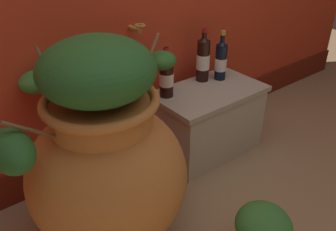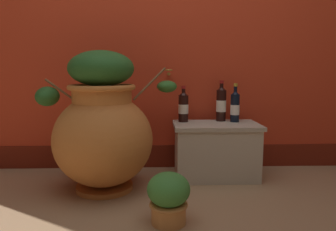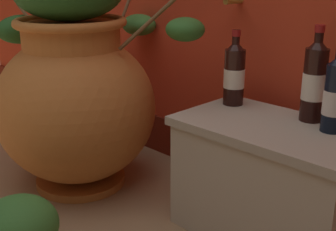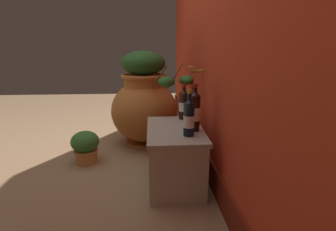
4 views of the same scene
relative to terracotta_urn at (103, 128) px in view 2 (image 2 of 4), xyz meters
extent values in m
cube|color=red|center=(0.41, 0.60, 0.87)|extent=(4.40, 0.20, 2.60)
cube|color=maroon|center=(0.41, 0.49, -0.34)|extent=(4.40, 0.02, 0.19)
cylinder|color=#B28433|center=(0.46, 0.45, 0.36)|extent=(0.02, 0.10, 0.02)
torus|color=#B28433|center=(0.46, 0.40, 0.39)|extent=(0.06, 0.06, 0.01)
cylinder|color=#C17033|center=(0.00, 0.00, -0.42)|extent=(0.39, 0.39, 0.03)
ellipsoid|color=#C17033|center=(0.00, 0.00, -0.08)|extent=(0.67, 0.67, 0.63)
cylinder|color=#C17033|center=(0.00, 0.00, 0.21)|extent=(0.39, 0.39, 0.14)
torus|color=#C17033|center=(0.00, 0.00, 0.27)|extent=(0.45, 0.45, 0.04)
cylinder|color=brown|center=(0.32, 0.14, 0.29)|extent=(0.24, 0.13, 0.23)
ellipsoid|color=#2D6628|center=(0.44, 0.19, 0.27)|extent=(0.15, 0.14, 0.09)
cylinder|color=brown|center=(-0.27, -0.03, 0.27)|extent=(0.17, 0.03, 0.14)
ellipsoid|color=#235623|center=(-0.35, -0.04, 0.22)|extent=(0.14, 0.23, 0.13)
cylinder|color=brown|center=(-0.06, 0.32, 0.27)|extent=(0.04, 0.17, 0.26)
ellipsoid|color=#387A33|center=(-0.08, 0.43, 0.22)|extent=(0.18, 0.15, 0.10)
ellipsoid|color=#235623|center=(0.00, 0.00, 0.40)|extent=(0.43, 0.43, 0.24)
cube|color=beige|center=(0.82, 0.23, -0.22)|extent=(0.61, 0.37, 0.42)
cube|color=#AEA592|center=(0.82, 0.23, -0.03)|extent=(0.65, 0.39, 0.03)
cylinder|color=black|center=(0.97, 0.30, 0.09)|extent=(0.07, 0.07, 0.22)
cone|color=black|center=(0.97, 0.30, 0.21)|extent=(0.07, 0.07, 0.04)
cylinder|color=black|center=(0.97, 0.30, 0.24)|extent=(0.03, 0.03, 0.09)
cylinder|color=#B7932D|center=(0.97, 0.30, 0.27)|extent=(0.03, 0.03, 0.02)
cylinder|color=silver|center=(0.97, 0.30, 0.08)|extent=(0.07, 0.07, 0.08)
cylinder|color=black|center=(0.88, 0.36, 0.11)|extent=(0.08, 0.08, 0.25)
cone|color=black|center=(0.88, 0.36, 0.25)|extent=(0.08, 0.08, 0.04)
cylinder|color=black|center=(0.88, 0.36, 0.27)|extent=(0.03, 0.03, 0.08)
cylinder|color=maroon|center=(0.88, 0.36, 0.30)|extent=(0.03, 0.03, 0.02)
cylinder|color=white|center=(0.88, 0.36, 0.11)|extent=(0.08, 0.08, 0.09)
cylinder|color=black|center=(0.57, 0.32, 0.09)|extent=(0.08, 0.08, 0.21)
cone|color=black|center=(0.57, 0.32, 0.21)|extent=(0.08, 0.08, 0.04)
cylinder|color=black|center=(0.57, 0.32, 0.23)|extent=(0.03, 0.03, 0.07)
cylinder|color=maroon|center=(0.57, 0.32, 0.26)|extent=(0.03, 0.03, 0.02)
cylinder|color=white|center=(0.57, 0.32, 0.09)|extent=(0.08, 0.08, 0.07)
cylinder|color=#D68E4C|center=(0.43, -0.51, -0.37)|extent=(0.19, 0.19, 0.12)
torus|color=#C58346|center=(0.43, -0.51, -0.33)|extent=(0.21, 0.21, 0.02)
ellipsoid|color=#387A33|center=(0.43, -0.51, -0.24)|extent=(0.23, 0.24, 0.18)
camera|label=1|loc=(-0.53, -1.09, 0.89)|focal=38.33mm
camera|label=2|loc=(0.38, -2.11, 0.38)|focal=33.63mm
camera|label=3|loc=(1.54, -1.00, 0.48)|focal=47.55mm
camera|label=4|loc=(2.49, 0.07, 0.52)|focal=26.59mm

